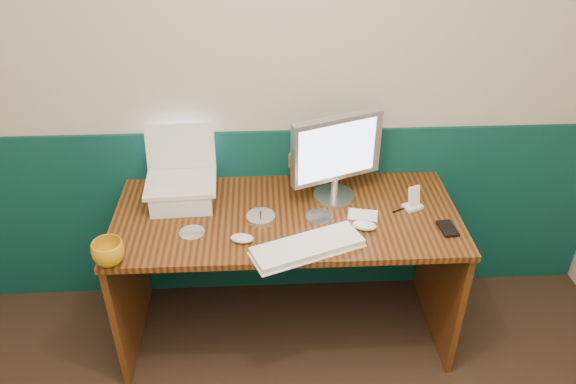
{
  "coord_description": "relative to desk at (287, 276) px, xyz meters",
  "views": [
    {
      "loc": [
        -0.06,
        -0.75,
        2.25
      ],
      "look_at": [
        0.03,
        1.23,
        0.97
      ],
      "focal_mm": 35.0,
      "sensor_mm": 36.0,
      "label": 1
    }
  ],
  "objects": [
    {
      "name": "cd_loose_b",
      "position": [
        0.15,
        -0.03,
        0.38
      ],
      "size": [
        0.13,
        0.13,
        0.0
      ],
      "primitive_type": "cylinder",
      "color": "#AEB2BE",
      "rests_on": "desk"
    },
    {
      "name": "mouse_left",
      "position": [
        -0.2,
        -0.19,
        0.39
      ],
      "size": [
        0.11,
        0.08,
        0.03
      ],
      "primitive_type": "ellipsoid",
      "rotation": [
        0.0,
        0.0,
        -0.16
      ],
      "color": "silver",
      "rests_on": "desk"
    },
    {
      "name": "mouse_right",
      "position": [
        0.34,
        -0.13,
        0.39
      ],
      "size": [
        0.12,
        0.09,
        0.04
      ],
      "primitive_type": "ellipsoid",
      "rotation": [
        0.0,
        0.0,
        -0.29
      ],
      "color": "white",
      "rests_on": "desk"
    },
    {
      "name": "papers",
      "position": [
        0.35,
        -0.02,
        0.38
      ],
      "size": [
        0.15,
        0.12,
        0.0
      ],
      "primitive_type": "cube",
      "rotation": [
        0.0,
        0.0,
        -0.22
      ],
      "color": "white",
      "rests_on": "desk"
    },
    {
      "name": "desk",
      "position": [
        0.0,
        0.0,
        0.0
      ],
      "size": [
        1.6,
        0.7,
        0.75
      ],
      "primitive_type": "cube",
      "color": "#351909",
      "rests_on": "ground"
    },
    {
      "name": "camcorder",
      "position": [
        0.07,
        0.24,
        0.48
      ],
      "size": [
        0.13,
        0.16,
        0.21
      ],
      "primitive_type": null,
      "rotation": [
        0.0,
        0.0,
        -0.29
      ],
      "color": "#A3A3A7",
      "rests_on": "desk"
    },
    {
      "name": "back_wall",
      "position": [
        -0.03,
        0.37,
        0.88
      ],
      "size": [
        3.5,
        0.04,
        2.5
      ],
      "primitive_type": "cube",
      "color": "#C0B3A2",
      "rests_on": "ground"
    },
    {
      "name": "monitor",
      "position": [
        0.24,
        0.13,
        0.6
      ],
      "size": [
        0.46,
        0.28,
        0.44
      ],
      "primitive_type": null,
      "rotation": [
        0.0,
        0.0,
        0.37
      ],
      "color": "silver",
      "rests_on": "desk"
    },
    {
      "name": "pen",
      "position": [
        0.56,
        0.02,
        0.38
      ],
      "size": [
        0.13,
        0.07,
        0.01
      ],
      "primitive_type": "cylinder",
      "rotation": [
        0.0,
        1.57,
        0.47
      ],
      "color": "black",
      "rests_on": "desk"
    },
    {
      "name": "laptop",
      "position": [
        -0.49,
        0.12,
        0.61
      ],
      "size": [
        0.34,
        0.27,
        0.27
      ],
      "primitive_type": null,
      "rotation": [
        0.0,
        0.0,
        0.05
      ],
      "color": "silver",
      "rests_on": "laptop_riser"
    },
    {
      "name": "cd_loose_a",
      "position": [
        -0.43,
        -0.12,
        0.38
      ],
      "size": [
        0.11,
        0.11,
        0.0
      ],
      "primitive_type": "cylinder",
      "color": "silver",
      "rests_on": "desk"
    },
    {
      "name": "keyboard",
      "position": [
        0.08,
        -0.27,
        0.39
      ],
      "size": [
        0.5,
        0.32,
        0.03
      ],
      "primitive_type": "cube",
      "rotation": [
        0.0,
        0.0,
        0.37
      ],
      "color": "white",
      "rests_on": "desk"
    },
    {
      "name": "laptop_riser",
      "position": [
        -0.49,
        0.12,
        0.42
      ],
      "size": [
        0.29,
        0.25,
        0.1
      ],
      "primitive_type": "cube",
      "rotation": [
        0.0,
        0.0,
        0.05
      ],
      "color": "silver",
      "rests_on": "desk"
    },
    {
      "name": "dock",
      "position": [
        0.6,
        0.02,
        0.38
      ],
      "size": [
        0.1,
        0.09,
        0.02
      ],
      "primitive_type": "cube",
      "rotation": [
        0.0,
        0.0,
        0.42
      ],
      "color": "white",
      "rests_on": "desk"
    },
    {
      "name": "mug",
      "position": [
        -0.74,
        -0.31,
        0.43
      ],
      "size": [
        0.16,
        0.16,
        0.11
      ],
      "primitive_type": "imported",
      "rotation": [
        0.0,
        0.0,
        0.21
      ],
      "color": "#C59112",
      "rests_on": "desk"
    },
    {
      "name": "cd_spindle",
      "position": [
        -0.12,
        -0.04,
        0.39
      ],
      "size": [
        0.13,
        0.13,
        0.03
      ],
      "primitive_type": "cylinder",
      "color": "silver",
      "rests_on": "desk"
    },
    {
      "name": "pda",
      "position": [
        0.71,
        -0.16,
        0.38
      ],
      "size": [
        0.08,
        0.12,
        0.01
      ],
      "primitive_type": "cube",
      "rotation": [
        0.0,
        0.0,
        0.1
      ],
      "color": "black",
      "rests_on": "desk"
    },
    {
      "name": "music_player",
      "position": [
        0.6,
        0.02,
        0.44
      ],
      "size": [
        0.06,
        0.05,
        0.1
      ],
      "primitive_type": "cube",
      "rotation": [
        -0.17,
        0.0,
        0.42
      ],
      "color": "white",
      "rests_on": "dock"
    },
    {
      "name": "wainscot",
      "position": [
        -0.03,
        0.36,
        0.12
      ],
      "size": [
        3.48,
        0.02,
        1.0
      ],
      "primitive_type": "cube",
      "color": "#073331",
      "rests_on": "ground"
    }
  ]
}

